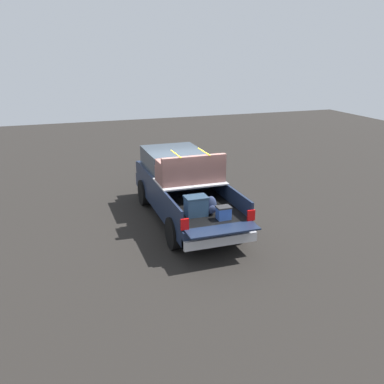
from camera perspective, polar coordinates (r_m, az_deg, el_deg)
name	(u,v)px	position (r m, az deg, el deg)	size (l,w,h in m)	color
ground_plane	(186,220)	(12.98, -0.86, -3.80)	(40.00, 40.00, 0.00)	black
pickup_truck	(182,186)	(12.98, -1.43, 0.87)	(6.05, 2.06, 2.23)	#162138
trash_can	(170,169)	(16.61, -2.96, 3.08)	(0.60, 0.60, 0.98)	#2D2D33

